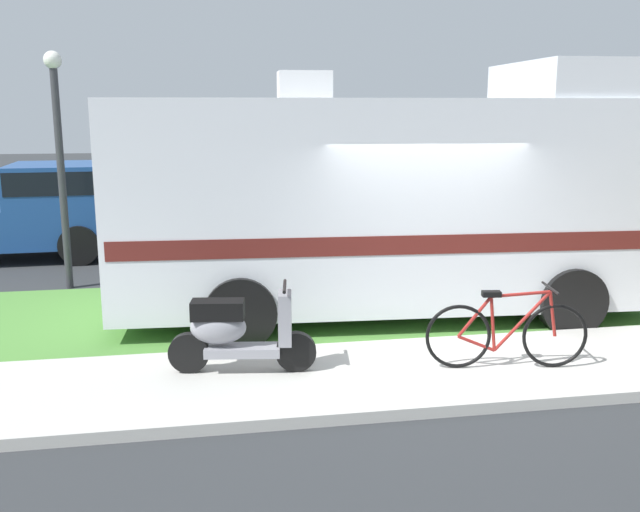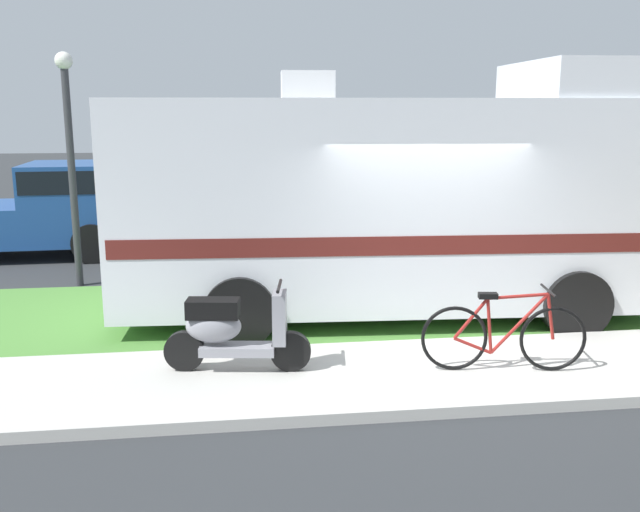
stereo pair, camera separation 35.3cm
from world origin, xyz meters
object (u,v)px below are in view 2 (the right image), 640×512
at_px(pickup_truck_far, 496,186).
at_px(street_lamp_post, 70,145).
at_px(motorhome_rv, 394,198).
at_px(bicycle, 504,335).
at_px(scooter, 231,330).
at_px(pickup_truck_near, 44,207).

relative_size(pickup_truck_far, street_lamp_post, 1.49).
distance_m(motorhome_rv, bicycle, 2.92).
relative_size(scooter, street_lamp_post, 0.42).
height_order(motorhome_rv, pickup_truck_far, motorhome_rv).
relative_size(pickup_truck_near, street_lamp_post, 1.36).
relative_size(scooter, pickup_truck_near, 0.31).
xyz_separation_m(pickup_truck_far, street_lamp_post, (-9.33, -5.38, 1.37)).
height_order(bicycle, pickup_truck_far, pickup_truck_far).
xyz_separation_m(bicycle, street_lamp_post, (-5.42, 4.93, 1.82)).
bearing_deg(scooter, motorhome_rv, 44.02).
bearing_deg(scooter, bicycle, -7.48).
bearing_deg(street_lamp_post, bicycle, -42.31).
bearing_deg(bicycle, scooter, 172.52).
bearing_deg(street_lamp_post, motorhome_rv, -25.75).
bearing_deg(bicycle, motorhome_rv, 103.09).
bearing_deg(motorhome_rv, bicycle, -76.91).
relative_size(pickup_truck_near, pickup_truck_far, 0.91).
height_order(scooter, pickup_truck_far, pickup_truck_far).
bearing_deg(pickup_truck_near, street_lamp_post, -66.58).
xyz_separation_m(motorhome_rv, street_lamp_post, (-4.81, 2.32, 0.65)).
distance_m(motorhome_rv, street_lamp_post, 5.38).
distance_m(pickup_truck_far, street_lamp_post, 10.86).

